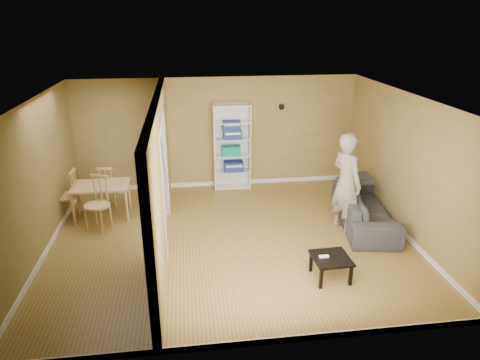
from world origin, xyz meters
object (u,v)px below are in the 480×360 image
(chair_near, at_px, (97,204))
(chair_far, at_px, (108,185))
(sofa, at_px, (365,203))
(coffee_table, at_px, (331,260))
(chair_left, at_px, (66,195))
(dining_table, at_px, (101,188))
(bookshelf, at_px, (232,146))
(person, at_px, (347,175))

(chair_near, relative_size, chair_far, 1.15)
(chair_near, bearing_deg, sofa, 16.59)
(coffee_table, relative_size, chair_near, 0.54)
(chair_left, bearing_deg, coffee_table, 61.57)
(dining_table, xyz_separation_m, chair_left, (-0.68, -0.01, -0.10))
(sofa, bearing_deg, dining_table, 88.89)
(chair_left, distance_m, chair_far, 0.95)
(bookshelf, bearing_deg, person, -52.70)
(chair_near, height_order, chair_far, chair_near)
(sofa, xyz_separation_m, chair_far, (-5.15, 1.59, 0.02))
(dining_table, height_order, chair_near, chair_near)
(chair_far, bearing_deg, bookshelf, -163.74)
(person, bearing_deg, chair_left, 57.27)
(chair_far, bearing_deg, sofa, 165.18)
(coffee_table, bearing_deg, chair_far, 139.12)
(person, relative_size, dining_table, 2.02)
(bookshelf, relative_size, chair_near, 1.92)
(dining_table, bearing_deg, chair_left, -178.77)
(chair_far, bearing_deg, person, 161.38)
(coffee_table, bearing_deg, chair_left, 149.15)
(bookshelf, distance_m, dining_table, 3.11)
(coffee_table, bearing_deg, person, 63.85)
(bookshelf, bearing_deg, coffee_table, -74.70)
(person, height_order, chair_far, person)
(coffee_table, bearing_deg, chair_near, 150.63)
(bookshelf, xyz_separation_m, coffee_table, (1.10, -4.03, -0.69))
(person, relative_size, coffee_table, 3.96)
(person, distance_m, chair_far, 5.01)
(coffee_table, xyz_separation_m, chair_near, (-3.90, 2.20, 0.20))
(coffee_table, distance_m, dining_table, 4.80)
(sofa, relative_size, chair_left, 2.22)
(coffee_table, relative_size, chair_left, 0.55)
(dining_table, relative_size, chair_far, 1.22)
(chair_near, bearing_deg, coffee_table, -7.97)
(sofa, xyz_separation_m, dining_table, (-5.19, 1.00, 0.18))
(chair_left, xyz_separation_m, chair_near, (0.70, -0.55, 0.01))
(bookshelf, bearing_deg, dining_table, -155.61)
(bookshelf, distance_m, chair_far, 2.90)
(chair_left, bearing_deg, bookshelf, 112.66)
(chair_near, distance_m, chair_far, 1.16)
(sofa, xyz_separation_m, chair_left, (-5.88, 0.99, 0.08))
(person, bearing_deg, dining_table, 55.37)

